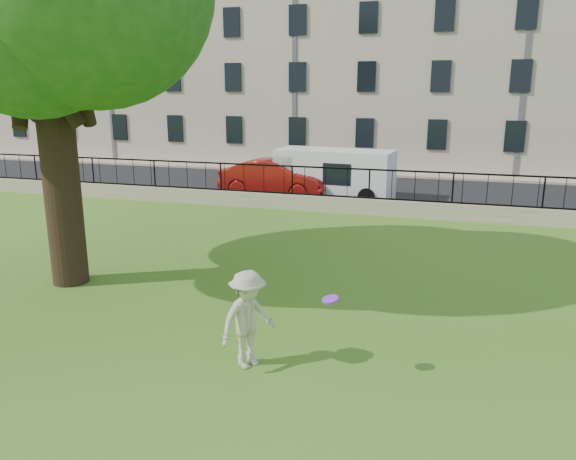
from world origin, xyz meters
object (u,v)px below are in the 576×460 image
(white_van, at_px, (335,174))
(frisbee, at_px, (330,299))
(man, at_px, (248,319))
(red_sedan, at_px, (275,178))

(white_van, bearing_deg, frisbee, -72.39)
(man, xyz_separation_m, white_van, (-1.81, 15.21, 0.18))
(frisbee, xyz_separation_m, white_van, (-3.23, 15.19, -0.33))
(man, xyz_separation_m, red_sedan, (-4.39, 14.82, -0.07))
(red_sedan, relative_size, white_van, 0.97)
(red_sedan, bearing_deg, frisbee, -154.86)
(frisbee, relative_size, red_sedan, 0.06)
(man, bearing_deg, white_van, 36.98)
(white_van, bearing_deg, man, -77.59)
(frisbee, distance_m, white_van, 15.53)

